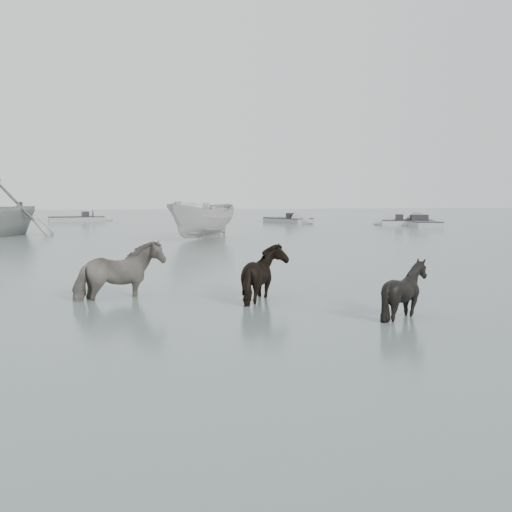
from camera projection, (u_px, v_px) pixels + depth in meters
The scene contains 10 objects.
ground at pixel (198, 316), 11.94m from camera, with size 140.00×140.00×0.00m, color #53625F.
pony_pinto at pixel (118, 261), 13.80m from camera, with size 0.87×1.92×1.62m, color black.
pony_dark at pixel (267, 266), 13.58m from camera, with size 1.45×1.24×1.46m, color black.
pony_black at pixel (405, 282), 11.77m from camera, with size 1.05×1.18×1.30m, color black.
rowboat_trail at pixel (4, 206), 33.30m from camera, with size 5.05×5.86×3.09m, color #959895.
boat_small at pixel (203, 218), 31.22m from camera, with size 1.92×5.09×1.97m, color #BBBAB6.
skiff_port at pixel (422, 221), 41.83m from camera, with size 5.73×1.60×0.75m, color #9C9E9C, non-canonical shape.
skiff_mid at pixel (288, 218), 46.34m from camera, with size 5.14×1.60×0.75m, color gray, non-canonical shape.
skiff_star at pixel (408, 220), 43.12m from camera, with size 4.67×1.60×0.75m, color #B8B8B3, non-canonical shape.
skiff_far at pixel (76, 216), 48.90m from camera, with size 5.67×1.60×0.75m, color gray, non-canonical shape.
Camera 1 is at (-0.56, -11.80, 2.32)m, focal length 45.00 mm.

